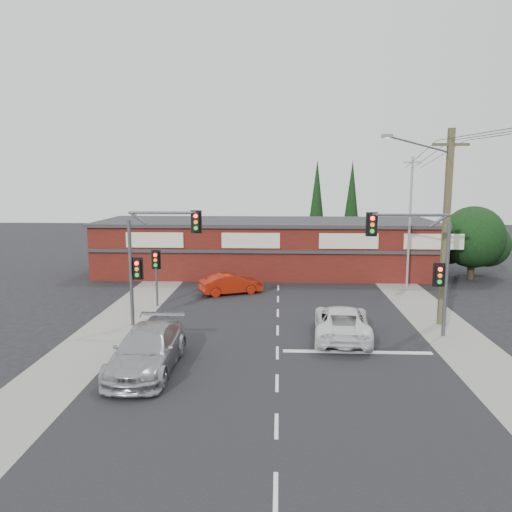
{
  "coord_description": "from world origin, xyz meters",
  "views": [
    {
      "loc": [
        0.04,
        -22.62,
        7.58
      ],
      "look_at": [
        -1.16,
        3.0,
        3.54
      ],
      "focal_mm": 35.0,
      "sensor_mm": 36.0,
      "label": 1
    }
  ],
  "objects_px": {
    "red_sedan": "(231,284)",
    "shop_building": "(266,246)",
    "silver_suv": "(147,350)",
    "utility_pole": "(444,221)",
    "white_suv": "(342,322)"
  },
  "relations": [
    {
      "from": "shop_building",
      "to": "utility_pole",
      "type": "height_order",
      "value": "utility_pole"
    },
    {
      "from": "shop_building",
      "to": "utility_pole",
      "type": "xyz_separation_m",
      "value": [
        9.36,
        -14.0,
        3.26
      ]
    },
    {
      "from": "white_suv",
      "to": "shop_building",
      "type": "bearing_deg",
      "value": -71.74
    },
    {
      "from": "utility_pole",
      "to": "silver_suv",
      "type": "bearing_deg",
      "value": -152.85
    },
    {
      "from": "white_suv",
      "to": "utility_pole",
      "type": "height_order",
      "value": "utility_pole"
    },
    {
      "from": "white_suv",
      "to": "red_sedan",
      "type": "distance_m",
      "value": 10.72
    },
    {
      "from": "red_sedan",
      "to": "shop_building",
      "type": "distance_m",
      "value": 8.06
    },
    {
      "from": "white_suv",
      "to": "utility_pole",
      "type": "distance_m",
      "value": 7.44
    },
    {
      "from": "red_sedan",
      "to": "utility_pole",
      "type": "distance_m",
      "value": 13.94
    },
    {
      "from": "white_suv",
      "to": "silver_suv",
      "type": "bearing_deg",
      "value": 33.21
    },
    {
      "from": "shop_building",
      "to": "utility_pole",
      "type": "bearing_deg",
      "value": -56.24
    },
    {
      "from": "white_suv",
      "to": "shop_building",
      "type": "height_order",
      "value": "shop_building"
    },
    {
      "from": "silver_suv",
      "to": "utility_pole",
      "type": "xyz_separation_m",
      "value": [
        13.52,
        6.93,
        4.56
      ]
    },
    {
      "from": "red_sedan",
      "to": "shop_building",
      "type": "xyz_separation_m",
      "value": [
        2.11,
        7.64,
        1.46
      ]
    },
    {
      "from": "silver_suv",
      "to": "shop_building",
      "type": "distance_m",
      "value": 21.38
    }
  ]
}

